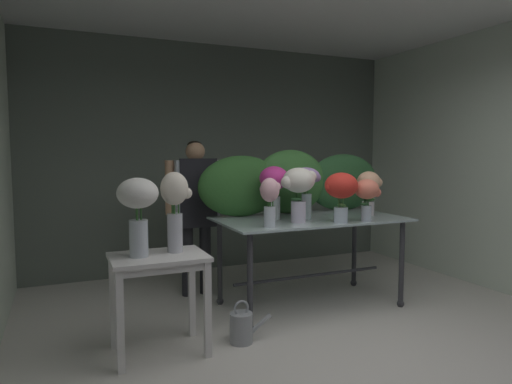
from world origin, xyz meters
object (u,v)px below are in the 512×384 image
(vase_blush_freesia, at_px, (270,198))
(vase_scarlet_stock, at_px, (341,190))
(vase_white_roses_tall, at_px, (138,205))
(vase_peach_peonies, at_px, (369,187))
(florist, at_px, (196,200))
(vase_magenta_tulips, at_px, (274,185))
(vase_ivory_carnations, at_px, (299,186))
(vase_lilac_anemones, at_px, (306,184))
(display_table_glass, at_px, (310,231))
(vase_coral_dahlias, at_px, (367,193))
(vase_cream_lisianthus_tall, at_px, (175,204))
(side_table_white, at_px, (159,270))
(watering_can, at_px, (242,327))

(vase_blush_freesia, relative_size, vase_scarlet_stock, 0.92)
(vase_blush_freesia, distance_m, vase_white_roses_tall, 1.13)
(vase_peach_peonies, bearing_deg, florist, 150.26)
(vase_blush_freesia, distance_m, vase_magenta_tulips, 0.46)
(vase_ivory_carnations, xyz_separation_m, vase_lilac_anemones, (0.18, 0.19, 0.00))
(display_table_glass, distance_m, vase_coral_dahlias, 0.66)
(vase_magenta_tulips, relative_size, vase_cream_lisianthus_tall, 0.82)
(side_table_white, xyz_separation_m, vase_peach_peonies, (2.17, 0.38, 0.52))
(vase_ivory_carnations, distance_m, vase_blush_freesia, 0.37)
(vase_coral_dahlias, bearing_deg, vase_scarlet_stock, 176.19)
(vase_scarlet_stock, bearing_deg, vase_ivory_carnations, 155.12)
(display_table_glass, height_order, vase_white_roses_tall, vase_white_roses_tall)
(vase_peach_peonies, bearing_deg, vase_coral_dahlias, -129.74)
(florist, height_order, vase_lilac_anemones, florist)
(vase_magenta_tulips, bearing_deg, florist, 128.17)
(vase_peach_peonies, relative_size, watering_can, 1.26)
(vase_scarlet_stock, relative_size, vase_cream_lisianthus_tall, 0.74)
(vase_blush_freesia, relative_size, vase_coral_dahlias, 1.08)
(vase_scarlet_stock, distance_m, vase_peach_peonies, 0.58)
(florist, bearing_deg, display_table_glass, -40.38)
(vase_magenta_tulips, bearing_deg, watering_can, -133.17)
(vase_peach_peonies, bearing_deg, vase_cream_lisianthus_tall, -170.90)
(side_table_white, relative_size, vase_magenta_tulips, 1.48)
(vase_coral_dahlias, bearing_deg, vase_peach_peonies, 50.26)
(vase_peach_peonies, bearing_deg, display_table_glass, 171.34)
(vase_magenta_tulips, height_order, vase_coral_dahlias, vase_magenta_tulips)
(vase_magenta_tulips, distance_m, vase_coral_dahlias, 0.86)
(vase_scarlet_stock, height_order, watering_can, vase_scarlet_stock)
(florist, xyz_separation_m, vase_scarlet_stock, (1.01, -1.14, 0.16))
(vase_cream_lisianthus_tall, bearing_deg, vase_lilac_anemones, 16.44)
(display_table_glass, bearing_deg, side_table_white, -163.29)
(vase_blush_freesia, height_order, vase_scarlet_stock, vase_scarlet_stock)
(display_table_glass, height_order, vase_ivory_carnations, vase_ivory_carnations)
(florist, distance_m, vase_blush_freesia, 1.16)
(display_table_glass, xyz_separation_m, vase_peach_peonies, (0.61, -0.09, 0.42))
(florist, height_order, vase_ivory_carnations, florist)
(vase_ivory_carnations, distance_m, vase_coral_dahlias, 0.64)
(vase_peach_peonies, distance_m, vase_coral_dahlias, 0.38)
(florist, relative_size, vase_scarlet_stock, 3.57)
(florist, distance_m, vase_peach_peonies, 1.76)
(vase_scarlet_stock, distance_m, vase_cream_lisianthus_tall, 1.52)
(vase_coral_dahlias, xyz_separation_m, vase_lilac_anemones, (-0.43, 0.37, 0.07))
(vase_ivory_carnations, bearing_deg, vase_scarlet_stock, -24.88)
(florist, xyz_separation_m, vase_magenta_tulips, (0.56, -0.71, 0.19))
(vase_scarlet_stock, xyz_separation_m, vase_cream_lisianthus_tall, (-1.52, -0.05, -0.05))
(side_table_white, distance_m, vase_coral_dahlias, 1.99)
(vase_ivory_carnations, bearing_deg, vase_lilac_anemones, 46.00)
(side_table_white, xyz_separation_m, vase_scarlet_stock, (1.66, 0.10, 0.53))
(florist, height_order, vase_peach_peonies, florist)
(vase_blush_freesia, bearing_deg, vase_lilac_anemones, 30.29)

